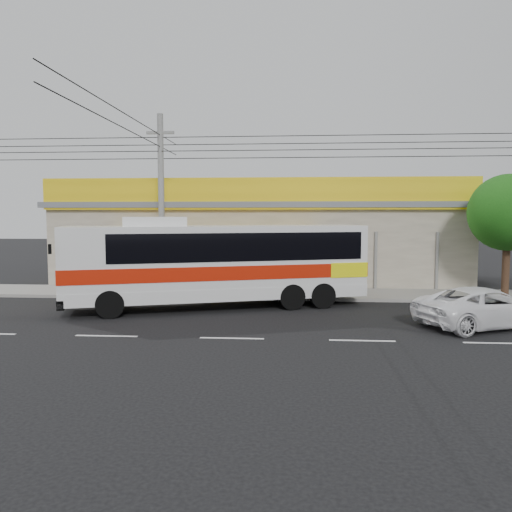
{
  "coord_description": "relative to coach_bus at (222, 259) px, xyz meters",
  "views": [
    {
      "loc": [
        1.88,
        -17.62,
        3.83
      ],
      "look_at": [
        0.42,
        2.0,
        2.21
      ],
      "focal_mm": 35.0,
      "sensor_mm": 36.0,
      "label": 1
    }
  ],
  "objects": [
    {
      "name": "sidewalk",
      "position": [
        1.01,
        3.37,
        -1.93
      ],
      "size": [
        30.0,
        3.2,
        0.15
      ],
      "primitive_type": "cube",
      "color": "gray",
      "rests_on": "ground"
    },
    {
      "name": "lane_markings",
      "position": [
        1.01,
        -5.13,
        -2.01
      ],
      "size": [
        50.0,
        0.12,
        0.01
      ],
      "primitive_type": null,
      "color": "silver",
      "rests_on": "ground"
    },
    {
      "name": "ground",
      "position": [
        1.01,
        -2.63,
        -2.01
      ],
      "size": [
        120.0,
        120.0,
        0.0
      ],
      "primitive_type": "plane",
      "color": "black",
      "rests_on": "ground"
    },
    {
      "name": "motorbike_red",
      "position": [
        -7.09,
        3.12,
        -1.41
      ],
      "size": [
        1.79,
        1.21,
        0.89
      ],
      "primitive_type": "imported",
      "rotation": [
        0.0,
        0.0,
        1.97
      ],
      "color": "maroon",
      "rests_on": "sidewalk"
    },
    {
      "name": "white_car",
      "position": [
        9.49,
        -2.87,
        -1.33
      ],
      "size": [
        5.39,
        3.95,
        1.36
      ],
      "primitive_type": "imported",
      "rotation": [
        0.0,
        0.0,
        1.96
      ],
      "color": "white",
      "rests_on": "ground"
    },
    {
      "name": "coach_bus",
      "position": [
        0.0,
        0.0,
        0.0
      ],
      "size": [
        12.37,
        6.21,
        3.75
      ],
      "rotation": [
        0.0,
        0.0,
        0.31
      ],
      "color": "silver",
      "rests_on": "ground"
    },
    {
      "name": "storefront_building",
      "position": [
        1.01,
        8.91,
        0.29
      ],
      "size": [
        22.6,
        9.2,
        5.7
      ],
      "color": "gray",
      "rests_on": "ground"
    },
    {
      "name": "tree_near",
      "position": [
        12.47,
        2.55,
        1.81
      ],
      "size": [
        3.4,
        3.4,
        5.64
      ],
      "color": "black",
      "rests_on": "ground"
    },
    {
      "name": "utility_pole",
      "position": [
        -3.08,
        2.09,
        4.88
      ],
      "size": [
        34.0,
        14.0,
        8.35
      ],
      "color": "slate",
      "rests_on": "ground"
    }
  ]
}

